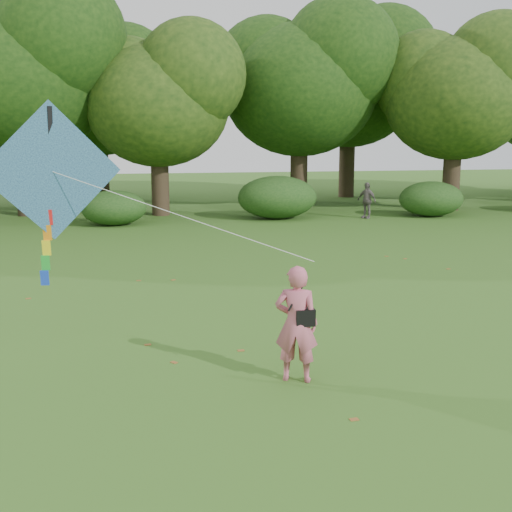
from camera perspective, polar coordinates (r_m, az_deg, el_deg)
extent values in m
plane|color=#265114|center=(10.70, 6.53, -9.79)|extent=(100.00, 100.00, 0.00)
imported|color=#C55C73|center=(9.84, 3.61, -6.03)|extent=(0.77, 0.64, 1.82)
imported|color=slate|center=(28.75, 9.80, 4.90)|extent=(0.86, 0.98, 1.58)
cube|color=black|center=(9.81, 4.34, -5.43)|extent=(0.30, 0.20, 0.26)
cylinder|color=black|center=(9.68, 3.70, -3.49)|extent=(0.33, 0.14, 0.47)
cube|color=#235A99|center=(11.23, -17.73, 7.19)|extent=(2.23, 0.70, 2.31)
cube|color=black|center=(11.26, -17.71, 7.20)|extent=(0.16, 0.27, 2.11)
cylinder|color=white|center=(10.19, -7.12, 3.72)|extent=(3.97, 2.06, 1.27)
cube|color=red|center=(11.33, -17.99, 3.29)|extent=(0.14, 0.06, 0.26)
cube|color=orange|center=(11.37, -18.06, 1.99)|extent=(0.14, 0.06, 0.26)
cube|color=yellow|center=(11.42, -18.13, 0.69)|extent=(0.14, 0.06, 0.26)
cube|color=green|center=(11.47, -18.20, -0.59)|extent=(0.14, 0.06, 0.26)
cube|color=blue|center=(11.52, -18.27, -1.86)|extent=(0.14, 0.06, 0.26)
cylinder|color=#3A2D1E|center=(31.02, -19.83, 6.95)|extent=(0.88, 0.88, 3.85)
ellipsoid|color=#1E3F11|center=(31.05, -20.34, 14.55)|extent=(8.00, 8.00, 6.80)
cylinder|color=#3A2D1E|center=(29.65, -8.52, 6.64)|extent=(0.80, 0.80, 3.15)
ellipsoid|color=#1E3F11|center=(29.59, -8.71, 13.09)|extent=(6.40, 6.40, 5.44)
cylinder|color=#3A2D1E|center=(32.60, 3.83, 7.59)|extent=(0.86, 0.86, 3.67)
ellipsoid|color=#1E3F11|center=(32.60, 3.93, 14.49)|extent=(7.60, 7.60, 6.46)
cylinder|color=#3A2D1E|center=(32.75, 16.98, 6.94)|extent=(0.83, 0.83, 3.43)
ellipsoid|color=#1E3F11|center=(32.72, 17.35, 13.20)|extent=(6.80, 6.80, 5.78)
cylinder|color=#3A2D1E|center=(37.17, -13.60, 7.59)|extent=(0.84, 0.84, 3.50)
ellipsoid|color=#1E3F11|center=(37.15, -13.87, 13.26)|extent=(7.00, 7.00, 5.95)
cylinder|color=#3A2D1E|center=(38.03, 8.07, 8.26)|extent=(0.90, 0.90, 4.02)
ellipsoid|color=#1E3F11|center=(38.06, 8.25, 14.52)|extent=(7.80, 7.80, 6.63)
ellipsoid|color=#264919|center=(26.85, -12.53, 4.20)|extent=(2.66, 2.09, 1.42)
ellipsoid|color=#264919|center=(28.24, 1.90, 5.24)|extent=(3.50, 2.75, 1.88)
ellipsoid|color=#264919|center=(30.06, 15.31, 4.92)|extent=(2.94, 2.31, 1.58)
cube|color=brown|center=(11.38, -1.36, -8.40)|extent=(0.12, 0.08, 0.01)
cube|color=brown|center=(11.84, -9.60, -7.78)|extent=(0.13, 0.10, 0.01)
cube|color=brown|center=(19.86, 13.11, -0.24)|extent=(0.14, 0.14, 0.01)
cube|color=brown|center=(15.69, -19.59, -3.58)|extent=(0.14, 0.12, 0.01)
cube|color=brown|center=(20.14, 11.53, -0.02)|extent=(0.14, 0.11, 0.01)
cube|color=brown|center=(8.94, 8.71, -14.17)|extent=(0.13, 0.10, 0.01)
cube|color=brown|center=(10.91, -7.31, -9.36)|extent=(0.14, 0.14, 0.01)
cube|color=brown|center=(18.71, 16.71, -1.11)|extent=(0.14, 0.11, 0.01)
cube|color=brown|center=(16.81, -10.38, -2.16)|extent=(0.12, 0.08, 0.01)
cube|color=brown|center=(16.75, -7.37, -2.12)|extent=(0.14, 0.14, 0.01)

